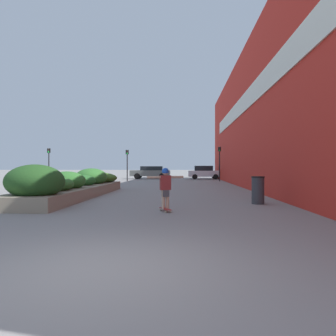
{
  "coord_description": "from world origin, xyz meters",
  "views": [
    {
      "loc": [
        1.22,
        -4.6,
        1.45
      ],
      "look_at": [
        0.26,
        15.08,
        1.38
      ],
      "focal_mm": 35.0,
      "sensor_mm": 36.0,
      "label": 1
    }
  ],
  "objects_px": {
    "trash_bin": "(258,190)",
    "car_leftmost": "(204,172)",
    "car_center_right": "(288,173)",
    "traffic_light_far_left": "(49,159)",
    "skateboarder": "(165,184)",
    "traffic_light_right": "(220,158)",
    "car_center_left": "(151,172)",
    "traffic_light_left": "(127,160)",
    "skateboard": "(165,209)"
  },
  "relations": [
    {
      "from": "skateboarder",
      "to": "traffic_light_far_left",
      "type": "relative_size",
      "value": 0.4
    },
    {
      "from": "car_center_right",
      "to": "car_leftmost",
      "type": "bearing_deg",
      "value": -101.48
    },
    {
      "from": "car_center_left",
      "to": "car_leftmost",
      "type": "bearing_deg",
      "value": -93.86
    },
    {
      "from": "traffic_light_right",
      "to": "car_leftmost",
      "type": "bearing_deg",
      "value": 102.01
    },
    {
      "from": "car_center_right",
      "to": "skateboarder",
      "type": "bearing_deg",
      "value": -24.76
    },
    {
      "from": "skateboarder",
      "to": "traffic_light_far_left",
      "type": "xyz_separation_m",
      "value": [
        -13.24,
        22.26,
        1.39
      ]
    },
    {
      "from": "car_center_left",
      "to": "traffic_light_left",
      "type": "relative_size",
      "value": 1.49
    },
    {
      "from": "skateboard",
      "to": "skateboarder",
      "type": "height_order",
      "value": "skateboarder"
    },
    {
      "from": "skateboard",
      "to": "car_center_right",
      "type": "bearing_deg",
      "value": 43.51
    },
    {
      "from": "skateboarder",
      "to": "traffic_light_right",
      "type": "height_order",
      "value": "traffic_light_right"
    },
    {
      "from": "skateboard",
      "to": "traffic_light_right",
      "type": "bearing_deg",
      "value": 57.75
    },
    {
      "from": "traffic_light_right",
      "to": "traffic_light_left",
      "type": "bearing_deg",
      "value": 179.9
    },
    {
      "from": "skateboarder",
      "to": "traffic_light_left",
      "type": "relative_size",
      "value": 0.42
    },
    {
      "from": "traffic_light_far_left",
      "to": "skateboarder",
      "type": "bearing_deg",
      "value": -59.26
    },
    {
      "from": "car_center_left",
      "to": "traffic_light_far_left",
      "type": "xyz_separation_m",
      "value": [
        -9.86,
        -6.14,
        1.47
      ]
    },
    {
      "from": "trash_bin",
      "to": "traffic_light_right",
      "type": "xyz_separation_m",
      "value": [
        0.68,
        20.15,
        1.82
      ]
    },
    {
      "from": "traffic_light_right",
      "to": "traffic_light_far_left",
      "type": "relative_size",
      "value": 1.04
    },
    {
      "from": "traffic_light_left",
      "to": "traffic_light_right",
      "type": "distance_m",
      "value": 9.36
    },
    {
      "from": "car_center_left",
      "to": "skateboarder",
      "type": "bearing_deg",
      "value": -173.21
    },
    {
      "from": "car_center_left",
      "to": "traffic_light_far_left",
      "type": "relative_size",
      "value": 1.41
    },
    {
      "from": "skateboarder",
      "to": "car_leftmost",
      "type": "height_order",
      "value": "car_leftmost"
    },
    {
      "from": "traffic_light_right",
      "to": "car_center_right",
      "type": "bearing_deg",
      "value": 24.94
    },
    {
      "from": "skateboard",
      "to": "skateboarder",
      "type": "relative_size",
      "value": 0.58
    },
    {
      "from": "skateboarder",
      "to": "traffic_light_far_left",
      "type": "height_order",
      "value": "traffic_light_far_left"
    },
    {
      "from": "traffic_light_right",
      "to": "skateboarder",
      "type": "bearing_deg",
      "value": -100.52
    },
    {
      "from": "car_center_right",
      "to": "traffic_light_left",
      "type": "xyz_separation_m",
      "value": [
        -17.24,
        -3.65,
        1.43
      ]
    },
    {
      "from": "skateboard",
      "to": "traffic_light_far_left",
      "type": "bearing_deg",
      "value": 99.01
    },
    {
      "from": "skateboarder",
      "to": "trash_bin",
      "type": "distance_m",
      "value": 4.2
    },
    {
      "from": "car_center_right",
      "to": "trash_bin",
      "type": "bearing_deg",
      "value": -19.78
    },
    {
      "from": "traffic_light_left",
      "to": "skateboard",
      "type": "bearing_deg",
      "value": -77.02
    },
    {
      "from": "skateboarder",
      "to": "car_center_right",
      "type": "height_order",
      "value": "skateboarder"
    },
    {
      "from": "car_leftmost",
      "to": "car_center_right",
      "type": "distance_m",
      "value": 9.24
    },
    {
      "from": "skateboarder",
      "to": "car_center_left",
      "type": "distance_m",
      "value": 28.61
    },
    {
      "from": "trash_bin",
      "to": "car_center_right",
      "type": "bearing_deg",
      "value": 70.22
    },
    {
      "from": "skateboard",
      "to": "trash_bin",
      "type": "height_order",
      "value": "trash_bin"
    },
    {
      "from": "car_leftmost",
      "to": "traffic_light_left",
      "type": "distance_m",
      "value": 9.95
    },
    {
      "from": "car_center_left",
      "to": "traffic_light_left",
      "type": "bearing_deg",
      "value": 163.1
    },
    {
      "from": "trash_bin",
      "to": "car_leftmost",
      "type": "distance_m",
      "value": 25.66
    },
    {
      "from": "trash_bin",
      "to": "car_center_left",
      "type": "height_order",
      "value": "car_center_left"
    },
    {
      "from": "trash_bin",
      "to": "traffic_light_left",
      "type": "height_order",
      "value": "traffic_light_left"
    },
    {
      "from": "traffic_light_right",
      "to": "traffic_light_far_left",
      "type": "xyz_separation_m",
      "value": [
        -17.41,
        -0.21,
        -0.08
      ]
    },
    {
      "from": "trash_bin",
      "to": "car_leftmost",
      "type": "height_order",
      "value": "car_leftmost"
    },
    {
      "from": "skateboard",
      "to": "skateboarder",
      "type": "distance_m",
      "value": 0.82
    },
    {
      "from": "car_center_right",
      "to": "traffic_light_far_left",
      "type": "xyz_separation_m",
      "value": [
        -25.29,
        -3.87,
        1.53
      ]
    },
    {
      "from": "traffic_light_left",
      "to": "skateboarder",
      "type": "bearing_deg",
      "value": -77.02
    },
    {
      "from": "car_leftmost",
      "to": "traffic_light_right",
      "type": "distance_m",
      "value": 5.84
    },
    {
      "from": "car_center_left",
      "to": "skateboard",
      "type": "bearing_deg",
      "value": -173.21
    },
    {
      "from": "traffic_light_left",
      "to": "traffic_light_right",
      "type": "height_order",
      "value": "traffic_light_right"
    },
    {
      "from": "skateboard",
      "to": "car_leftmost",
      "type": "relative_size",
      "value": 0.2
    },
    {
      "from": "car_leftmost",
      "to": "traffic_light_far_left",
      "type": "distance_m",
      "value": 17.28
    }
  ]
}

